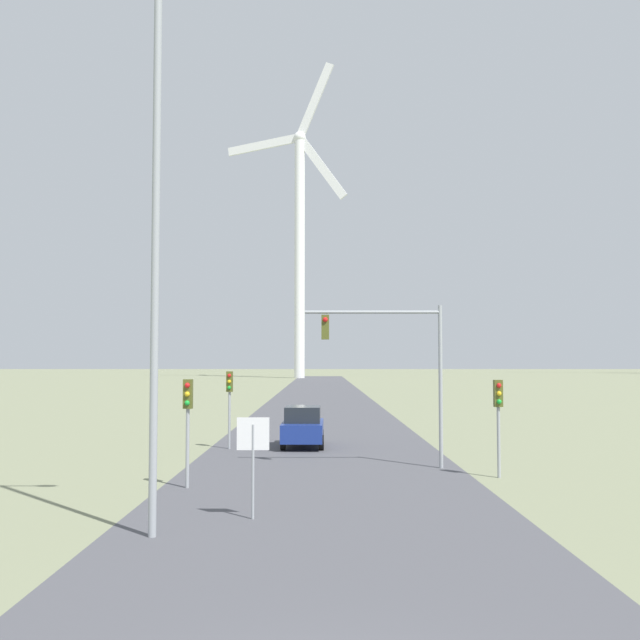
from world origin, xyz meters
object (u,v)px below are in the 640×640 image
Objects in this scene: traffic_light_post_near_right at (495,406)px; wind_turbine_left at (297,233)px; traffic_light_post_near_left at (185,408)px; traffic_light_post_mid_left at (226,392)px; stop_sign_near at (250,448)px; traffic_light_mast_overhead at (389,350)px; car_approaching at (300,427)px; streetlamp at (153,185)px.

wind_turbine_left is (-10.33, 133.82, 28.60)m from traffic_light_post_near_right.
wind_turbine_left is (-0.30, 135.81, 28.55)m from traffic_light_post_near_left.
stop_sign_near is at bearing -80.82° from traffic_light_post_mid_left.
traffic_light_post_mid_left is at bearing 141.10° from traffic_light_post_near_right.
traffic_light_mast_overhead is at bearing 146.39° from traffic_light_post_near_right.
car_approaching is 128.68m from wind_turbine_left.
stop_sign_near is 0.77× the size of traffic_light_post_near_right.
traffic_light_mast_overhead is at bearing 58.86° from streetlamp.
traffic_light_mast_overhead is at bearing 32.06° from traffic_light_post_near_left.
traffic_light_post_near_right is at bearing 40.27° from stop_sign_near.
streetlamp reaches higher than traffic_light_post_near_left.
wind_turbine_left is at bearing 90.13° from traffic_light_post_near_left.
traffic_light_post_near_left is 0.56× the size of traffic_light_mast_overhead.
streetlamp reaches higher than traffic_light_post_mid_left.
traffic_light_mast_overhead reaches higher than stop_sign_near.
streetlamp is 5.20× the size of stop_sign_near.
traffic_light_post_near_right reaches higher than stop_sign_near.
streetlamp is 3.14× the size of car_approaching.
wind_turbine_left is (-0.37, 125.79, 28.48)m from traffic_light_post_mid_left.
traffic_light_mast_overhead is 8.10m from car_approaching.
traffic_light_post_mid_left is at bearing 90.98° from streetlamp.
traffic_light_post_near_left is 0.97× the size of traffic_light_post_mid_left.
streetlamp is at bearing -89.74° from wind_turbine_left.
wind_turbine_left is at bearing 94.41° from traffic_light_post_near_right.
traffic_light_post_near_left is at bearing 93.16° from streetlamp.
traffic_light_mast_overhead is 1.43× the size of car_approaching.
car_approaching is (3.30, 10.74, -1.53)m from traffic_light_post_near_left.
streetlamp is 6.73m from stop_sign_near.
streetlamp is 3.91× the size of traffic_light_post_near_left.
traffic_light_post_mid_left reaches higher than traffic_light_post_near_right.
traffic_light_post_near_right is at bearing 40.62° from streetlamp.
wind_turbine_left is (-3.60, 125.07, 30.07)m from car_approaching.
traffic_light_post_near_right is (7.62, 6.45, 0.64)m from stop_sign_near.
traffic_light_post_near_right is 11.14m from car_approaching.
traffic_light_post_near_left is 138.78m from wind_turbine_left.
car_approaching is (-3.40, 6.55, -3.35)m from traffic_light_mast_overhead.
traffic_light_post_near_left reaches higher than stop_sign_near.
wind_turbine_left is at bearing 91.11° from stop_sign_near.
streetlamp is at bearing -139.38° from traffic_light_post_near_right.
car_approaching is at bearing 72.93° from traffic_light_post_near_left.
traffic_light_post_near_left is (-0.35, 6.32, -5.43)m from streetlamp.
traffic_light_post_near_left reaches higher than car_approaching.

